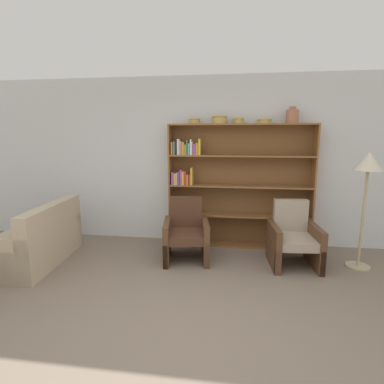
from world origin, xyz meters
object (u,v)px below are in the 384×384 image
Objects in this scene: bowl_brass at (195,121)px; floor_lamp at (368,170)px; bookshelf at (228,187)px; bowl_copper at (219,119)px; bowl_cream at (238,120)px; armchair_leather at (186,233)px; bowl_sage at (264,121)px; armchair_cushioned at (293,238)px; couch at (35,242)px; vase_tall at (292,116)px.

bowl_brass reaches higher than floor_lamp.
bowl_copper is (-0.16, -0.03, 1.06)m from bookshelf.
bowl_cream is 1.91m from armchair_leather.
armchair_leather is 2.61m from floor_lamp.
bowl_copper is 0.69m from bowl_sage.
armchair_leather is 1.52m from armchair_cushioned.
bowl_sage is at bearing -2.91° from bookshelf.
armchair_cushioned is at bearing -57.04° from bowl_sage.
bowl_sage is 3.81m from couch.
bowl_copper reaches higher than bookshelf.
vase_tall reaches higher than couch.
bowl_copper is 0.16× the size of couch.
vase_tall is 0.16× the size of couch.
bowl_brass reaches higher than couch.
bowl_sage is at bearing -159.29° from armchair_leather.
armchair_leather is at bearing -157.36° from vase_tall.
bookshelf is 9.25× the size of vase_tall.
bowl_sage reaches higher than floor_lamp.
bowl_copper is 0.28× the size of armchair_cushioned.
bowl_copper is at bearing 180.00° from vase_tall.
bowl_cream is 1.92m from floor_lamp.
armchair_leather is at bearing -93.48° from bowl_brass.
floor_lamp is at bearing -19.62° from bowl_cream.
armchair_cushioned is (1.52, 0.00, 0.00)m from armchair_leather.
armchair_cushioned is at bearing -90.13° from vase_tall.
bowl_sage is at bearing 180.00° from vase_tall.
armchair_cushioned is (0.41, -0.64, -1.64)m from bowl_sage.
bowl_copper reaches higher than bowl_cream.
armchair_leather is at bearing -82.93° from couch.
bowl_brass is 0.76× the size of vase_tall.
bowl_cream is 0.20× the size of armchair_cushioned.
armchair_cushioned is (0.80, -0.64, -1.65)m from bowl_cream.
bookshelf is 1.48× the size of couch.
bowl_brass is 0.21× the size of armchair_leather.
bowl_copper reaches higher than bowl_sage.
bowl_brass is at bearing 180.00° from vase_tall.
vase_tall is 0.28× the size of armchair_leather.
bowl_cream is 0.20× the size of armchair_leather.
bowl_sage is 0.14× the size of floor_lamp.
bookshelf is 12.14× the size of bowl_brass.
vase_tall is at bearing -94.53° from armchair_cushioned.
bowl_copper reaches higher than bowl_brass.
bookshelf is 1.45m from vase_tall.
bowl_copper is 1.10m from vase_tall.
floor_lamp reaches higher than couch.
vase_tall is (0.41, 0.00, 0.07)m from bowl_sage.
bookshelf is 1.18m from bowl_brass.
bowl_brass reaches higher than armchair_cushioned.
armchair_leather is 0.56× the size of floor_lamp.
bowl_brass is 1.06× the size of bowl_cream.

